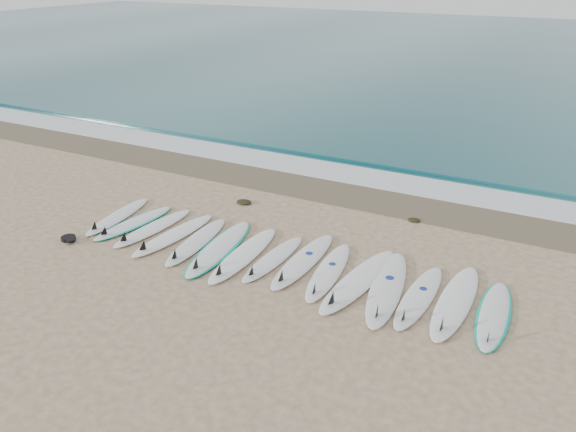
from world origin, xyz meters
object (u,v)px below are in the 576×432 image
at_px(surfboard_7, 272,259).
at_px(leash_coil, 69,239).
at_px(surfboard_0, 117,217).
at_px(surfboard_14, 494,315).

xyz_separation_m(surfboard_7, leash_coil, (-4.50, -1.28, -0.00)).
bearing_deg(surfboard_0, leash_coil, -101.50).
bearing_deg(surfboard_14, leash_coil, -173.94).
distance_m(surfboard_0, leash_coil, 1.39).
height_order(surfboard_0, surfboard_7, surfboard_0).
relative_size(surfboard_0, leash_coil, 5.25).
bearing_deg(surfboard_7, leash_coil, -161.90).
height_order(surfboard_14, leash_coil, surfboard_14).
bearing_deg(surfboard_14, surfboard_0, 177.26).
height_order(surfboard_0, surfboard_14, surfboard_0).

